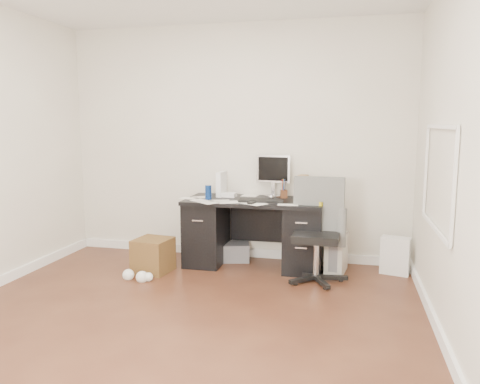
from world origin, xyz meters
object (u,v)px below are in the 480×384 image
object	(u,v)px
lcd_monitor	(273,176)
pc_tower	(336,253)
desk	(254,231)
office_chair	(317,231)
wicker_basket	(153,255)
keyboard	(261,201)

from	to	relation	value
lcd_monitor	pc_tower	bearing A→B (deg)	-15.89
pc_tower	desk	bearing A→B (deg)	-174.00
pc_tower	lcd_monitor	bearing A→B (deg)	167.76
office_chair	pc_tower	bearing A→B (deg)	61.09
wicker_basket	desk	bearing A→B (deg)	23.83
keyboard	pc_tower	distance (m)	0.98
keyboard	pc_tower	xyz separation A→B (m)	(0.80, 0.11, -0.56)
lcd_monitor	keyboard	xyz separation A→B (m)	(-0.07, -0.38, -0.23)
lcd_monitor	desk	bearing A→B (deg)	-121.33
office_chair	wicker_basket	xyz separation A→B (m)	(-1.72, -0.10, -0.34)
lcd_monitor	wicker_basket	world-z (taller)	lcd_monitor
lcd_monitor	office_chair	distance (m)	0.93
desk	pc_tower	bearing A→B (deg)	-2.09
lcd_monitor	keyboard	distance (m)	0.45
pc_tower	wicker_basket	distance (m)	1.95
pc_tower	office_chair	bearing A→B (deg)	-113.10
lcd_monitor	pc_tower	distance (m)	1.10
office_chair	pc_tower	xyz separation A→B (m)	(0.19, 0.32, -0.31)
desk	office_chair	bearing A→B (deg)	-26.38
keyboard	pc_tower	size ratio (longest dim) A/B	1.14
office_chair	wicker_basket	world-z (taller)	office_chair
keyboard	wicker_basket	distance (m)	1.29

